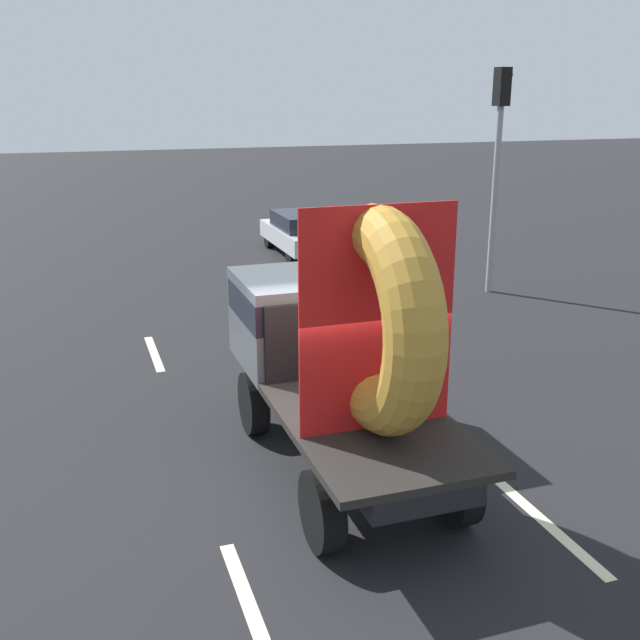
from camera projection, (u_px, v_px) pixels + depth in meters
The scene contains 8 objects.
ground_plane at pixel (333, 475), 10.23m from camera, with size 120.00×120.00×0.00m, color black.
flatbed_truck at pixel (336, 340), 10.07m from camera, with size 2.02×5.13×3.83m.
distant_sedan at pixel (303, 232), 23.80m from camera, with size 1.75×4.08×1.33m.
traffic_light at pixel (498, 149), 18.50m from camera, with size 0.42×0.36×5.56m.
lane_dash_left_near at pixel (251, 609), 7.58m from camera, with size 2.35×0.16×0.01m, color beige.
lane_dash_left_far at pixel (154, 353), 14.95m from camera, with size 2.16×0.16×0.01m, color beige.
lane_dash_right_near at pixel (534, 512), 9.32m from camera, with size 2.89×0.16×0.01m, color beige.
lane_dash_right_far at pixel (321, 325), 16.75m from camera, with size 2.56×0.16×0.01m, color beige.
Camera 1 is at (-3.11, -8.61, 5.03)m, focal length 42.09 mm.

